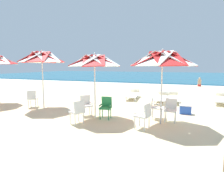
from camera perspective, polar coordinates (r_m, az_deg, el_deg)
The scene contains 19 objects.
ground_plane at distance 9.87m, azimuth 18.37°, elevation -6.25°, with size 80.00×80.00×0.00m, color beige.
sea at distance 39.43m, azimuth 19.40°, elevation 3.11°, with size 80.00×36.00×0.10m, color #19607F.
surf_foam at distance 21.18m, azimuth 19.11°, elevation 0.40°, with size 80.00×0.70×0.01m, color white.
beach_umbrella_0 at distance 6.65m, azimuth 15.55°, elevation 8.01°, with size 2.30×2.30×2.70m.
plastic_chair_0 at distance 7.50m, azimuth 13.48°, elevation -6.19°, with size 0.49×0.46×0.87m.
plastic_chair_1 at distance 6.18m, azimuth 10.01°, elevation -8.83°, with size 0.57×0.55×0.87m.
plastic_chair_2 at distance 7.26m, azimuth 17.97°, elevation -6.75°, with size 0.47×0.49×0.87m.
beach_umbrella_1 at distance 7.24m, azimuth -5.49°, elevation 7.65°, with size 2.10×2.10×2.61m.
plastic_chair_3 at distance 7.30m, azimuth -1.94°, elevation -6.36°, with size 0.49×0.51×0.87m.
plastic_chair_4 at distance 7.79m, azimuth -8.18°, elevation -5.60°, with size 0.63×0.63×0.87m.
plastic_chair_5 at distance 6.69m, azimuth -10.73°, elevation -7.66°, with size 0.62×0.60×0.87m.
beach_umbrella_2 at distance 9.50m, azimuth -21.17°, elevation 8.23°, with size 2.19×2.19×2.87m.
plastic_chair_6 at distance 10.01m, azimuth -23.72°, elevation -3.39°, with size 0.59×0.61×0.87m.
sun_lounger_0 at distance 11.84m, azimuth 31.21°, elevation -3.38°, with size 1.02×2.22×0.62m.
sun_lounger_1 at distance 11.11m, azimuth 18.80°, elevation -3.38°, with size 0.77×2.18×0.62m.
sun_lounger_2 at distance 10.93m, azimuth 15.25°, elevation -3.42°, with size 0.74×2.17×0.62m.
sun_lounger_3 at distance 11.69m, azimuth 6.57°, elevation -2.60°, with size 0.78×2.19×0.62m.
cooler_box at distance 8.65m, azimuth 22.03°, elevation -6.79°, with size 0.50×0.34×0.40m.
beachgoer_seated at distance 20.61m, azimuth 25.72°, elevation 0.76°, with size 0.30×0.93×0.92m.
Camera 1 is at (0.16, -9.63, 2.12)m, focal length 29.10 mm.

